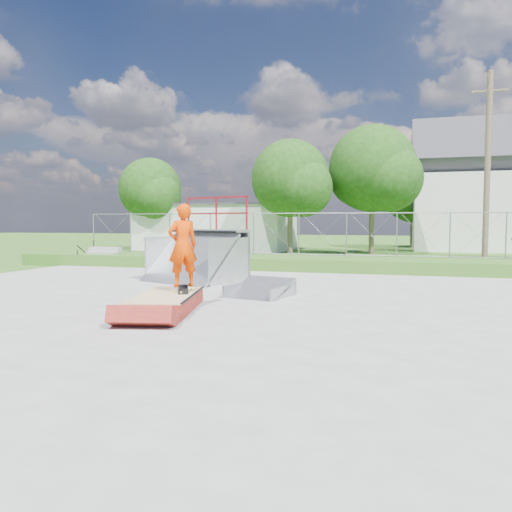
{
  "coord_description": "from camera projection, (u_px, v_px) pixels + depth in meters",
  "views": [
    {
      "loc": [
        4.11,
        -10.31,
        1.95
      ],
      "look_at": [
        0.75,
        1.36,
        1.1
      ],
      "focal_mm": 35.0,
      "sensor_mm": 36.0,
      "label": 1
    }
  ],
  "objects": [
    {
      "name": "tree_center",
      "position": [
        377.0,
        171.0,
        29.03
      ],
      "size": [
        5.44,
        5.12,
        7.6
      ],
      "color": "brown",
      "rests_on": "ground"
    },
    {
      "name": "flat_bank_ramp",
      "position": [
        260.0,
        289.0,
        12.74
      ],
      "size": [
        1.69,
        1.76,
        0.43
      ],
      "primitive_type": null,
      "rotation": [
        0.0,
        0.0,
        -0.22
      ],
      "color": "#919498",
      "rests_on": "concrete_pad"
    },
    {
      "name": "skateboard",
      "position": [
        183.0,
        290.0,
        11.13
      ],
      "size": [
        0.53,
        0.81,
        0.13
      ],
      "primitive_type": "cube",
      "rotation": [
        0.14,
        0.0,
        0.43
      ],
      "color": "black",
      "rests_on": "grind_box"
    },
    {
      "name": "utility_building_flat",
      "position": [
        217.0,
        228.0,
        34.35
      ],
      "size": [
        10.0,
        6.0,
        3.0
      ],
      "primitive_type": "cube",
      "color": "silver",
      "rests_on": "ground"
    },
    {
      "name": "chain_link_fence",
      "position": [
        299.0,
        234.0,
        21.12
      ],
      "size": [
        20.0,
        0.06,
        1.8
      ],
      "primitive_type": null,
      "color": "gray",
      "rests_on": "grass_berm"
    },
    {
      "name": "concrete_stairs",
      "position": [
        100.0,
        257.0,
        21.81
      ],
      "size": [
        1.5,
        1.6,
        0.8
      ],
      "primitive_type": null,
      "color": "gray",
      "rests_on": "ground"
    },
    {
      "name": "utility_pole",
      "position": [
        487.0,
        171.0,
        20.3
      ],
      "size": [
        0.24,
        0.24,
        8.0
      ],
      "primitive_type": "cylinder",
      "color": "brown",
      "rests_on": "ground"
    },
    {
      "name": "concrete_pad",
      "position": [
        207.0,
        308.0,
        11.15
      ],
      "size": [
        20.0,
        16.0,
        0.04
      ],
      "primitive_type": "cube",
      "color": "gray",
      "rests_on": "ground"
    },
    {
      "name": "grass_berm",
      "position": [
        294.0,
        263.0,
        20.24
      ],
      "size": [
        24.0,
        3.0,
        0.5
      ],
      "primitive_type": "cube",
      "color": "#325A19",
      "rests_on": "ground"
    },
    {
      "name": "gable_house",
      "position": [
        476.0,
        193.0,
        33.32
      ],
      "size": [
        8.4,
        6.08,
        8.94
      ],
      "color": "silver",
      "rests_on": "ground"
    },
    {
      "name": "tree_left_near",
      "position": [
        294.0,
        181.0,
        28.44
      ],
      "size": [
        4.76,
        4.48,
        6.65
      ],
      "color": "brown",
      "rests_on": "ground"
    },
    {
      "name": "tree_left_far",
      "position": [
        152.0,
        191.0,
        33.16
      ],
      "size": [
        4.42,
        4.16,
        6.18
      ],
      "color": "brown",
      "rests_on": "ground"
    },
    {
      "name": "grind_box",
      "position": [
        166.0,
        303.0,
        10.78
      ],
      "size": [
        1.71,
        2.7,
        0.37
      ],
      "rotation": [
        0.0,
        0.0,
        0.22
      ],
      "color": "maroon",
      "rests_on": "concrete_pad"
    },
    {
      "name": "ground",
      "position": [
        207.0,
        308.0,
        11.15
      ],
      "size": [
        120.0,
        120.0,
        0.0
      ],
      "primitive_type": "plane",
      "color": "#325A19",
      "rests_on": "ground"
    },
    {
      "name": "skater",
      "position": [
        183.0,
        249.0,
        11.06
      ],
      "size": [
        0.79,
        0.78,
        1.84
      ],
      "primitive_type": "imported",
      "rotation": [
        0.0,
        0.0,
        3.88
      ],
      "color": "#EB3B00",
      "rests_on": "grind_box"
    },
    {
      "name": "quarter_pipe",
      "position": [
        194.0,
        239.0,
        15.92
      ],
      "size": [
        3.39,
        3.13,
        2.76
      ],
      "primitive_type": null,
      "rotation": [
        0.0,
        0.0,
        -0.34
      ],
      "color": "#919498",
      "rests_on": "concrete_pad"
    },
    {
      "name": "tree_back_mid",
      "position": [
        416.0,
        198.0,
        36.16
      ],
      "size": [
        4.08,
        3.84,
        5.7
      ],
      "color": "brown",
      "rests_on": "ground"
    }
  ]
}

